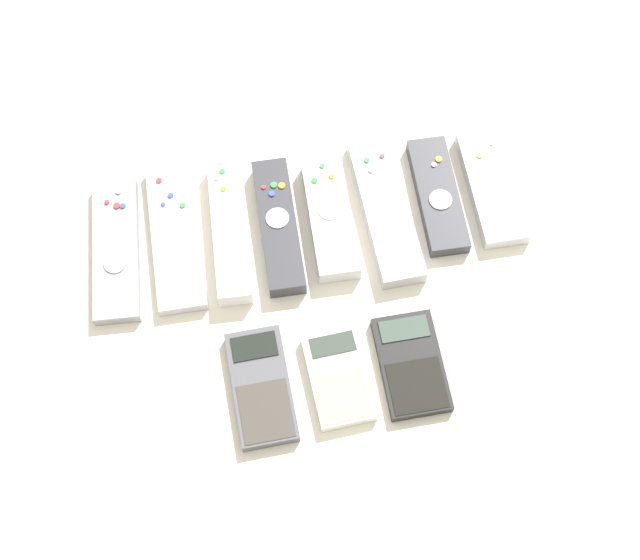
{
  "coord_description": "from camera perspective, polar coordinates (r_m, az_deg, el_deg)",
  "views": [
    {
      "loc": [
        -0.08,
        -0.4,
        0.97
      ],
      "look_at": [
        0.0,
        0.03,
        0.01
      ],
      "focal_mm": 50.0,
      "sensor_mm": 36.0,
      "label": 1
    }
  ],
  "objects": [
    {
      "name": "calculator_2",
      "position": [
        1.03,
        5.86,
        -5.4
      ],
      "size": [
        0.07,
        0.12,
        0.02
      ],
      "rotation": [
        0.0,
        0.0,
        -0.0
      ],
      "color": "black",
      "rests_on": "ground_plane"
    },
    {
      "name": "remote_5",
      "position": [
        1.11,
        4.2,
        4.54
      ],
      "size": [
        0.06,
        0.2,
        0.02
      ],
      "rotation": [
        0.0,
        0.0,
        0.03
      ],
      "color": "#B7B7BC",
      "rests_on": "ground_plane"
    },
    {
      "name": "ground_plane",
      "position": [
        1.06,
        0.32,
        -1.96
      ],
      "size": [
        3.0,
        3.0,
        0.0
      ],
      "primitive_type": "plane",
      "color": "beige"
    },
    {
      "name": "remote_6",
      "position": [
        1.12,
        7.54,
        5.38
      ],
      "size": [
        0.05,
        0.16,
        0.02
      ],
      "rotation": [
        0.0,
        0.0,
        -0.03
      ],
      "color": "#333338",
      "rests_on": "ground_plane"
    },
    {
      "name": "remote_7",
      "position": [
        1.14,
        10.94,
        5.87
      ],
      "size": [
        0.06,
        0.16,
        0.02
      ],
      "rotation": [
        0.0,
        0.0,
        -0.01
      ],
      "color": "silver",
      "rests_on": "ground_plane"
    },
    {
      "name": "remote_2",
      "position": [
        1.09,
        -5.81,
        3.22
      ],
      "size": [
        0.05,
        0.19,
        0.03
      ],
      "rotation": [
        0.0,
        0.0,
        -0.05
      ],
      "color": "white",
      "rests_on": "ground_plane"
    },
    {
      "name": "remote_3",
      "position": [
        1.09,
        -2.69,
        3.47
      ],
      "size": [
        0.05,
        0.18,
        0.03
      ],
      "rotation": [
        0.0,
        0.0,
        -0.02
      ],
      "color": "#333338",
      "rests_on": "ground_plane"
    },
    {
      "name": "calculator_1",
      "position": [
        1.02,
        1.02,
        -6.3
      ],
      "size": [
        0.07,
        0.11,
        0.02
      ],
      "rotation": [
        0.0,
        0.0,
        0.05
      ],
      "color": "silver",
      "rests_on": "ground_plane"
    },
    {
      "name": "remote_4",
      "position": [
        1.1,
        0.66,
        3.99
      ],
      "size": [
        0.06,
        0.16,
        0.03
      ],
      "rotation": [
        0.0,
        0.0,
        -0.03
      ],
      "color": "silver",
      "rests_on": "ground_plane"
    },
    {
      "name": "remote_0",
      "position": [
        1.11,
        -12.91,
        1.88
      ],
      "size": [
        0.07,
        0.19,
        0.02
      ],
      "rotation": [
        0.0,
        0.0,
        -0.07
      ],
      "color": "gray",
      "rests_on": "ground_plane"
    },
    {
      "name": "remote_1",
      "position": [
        1.1,
        -9.21,
        2.77
      ],
      "size": [
        0.06,
        0.2,
        0.02
      ],
      "rotation": [
        0.0,
        0.0,
        -0.01
      ],
      "color": "#B7B7BC",
      "rests_on": "ground_plane"
    },
    {
      "name": "calculator_0",
      "position": [
        1.02,
        -3.77,
        -6.83
      ],
      "size": [
        0.07,
        0.14,
        0.02
      ],
      "rotation": [
        0.0,
        0.0,
        0.02
      ],
      "color": "#4C4C51",
      "rests_on": "ground_plane"
    }
  ]
}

